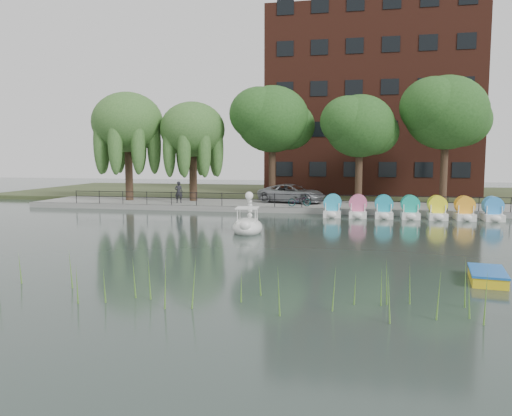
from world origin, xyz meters
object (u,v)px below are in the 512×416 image
(swan_boat, at_px, (248,224))
(yellow_rowboat, at_px, (487,275))
(minivan, at_px, (292,192))
(bicycle, at_px, (299,200))
(pedestrian, at_px, (179,191))

(swan_boat, distance_m, yellow_rowboat, 13.35)
(minivan, xyz_separation_m, swan_boat, (-0.69, -13.24, -0.78))
(minivan, xyz_separation_m, yellow_rowboat, (9.40, -21.98, -1.04))
(swan_boat, bearing_deg, yellow_rowboat, -47.00)
(minivan, height_order, swan_boat, swan_boat)
(bicycle, xyz_separation_m, swan_boat, (-1.58, -10.64, -0.43))
(bicycle, relative_size, yellow_rowboat, 0.75)
(yellow_rowboat, bearing_deg, pedestrian, 140.01)
(pedestrian, bearing_deg, minivan, 179.64)
(swan_boat, bearing_deg, minivan, 80.89)
(minivan, xyz_separation_m, pedestrian, (-8.81, -1.94, 0.14))
(pedestrian, relative_size, yellow_rowboat, 0.86)
(bicycle, distance_m, swan_boat, 10.76)
(minivan, bearing_deg, pedestrian, 116.75)
(yellow_rowboat, bearing_deg, minivan, 120.90)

